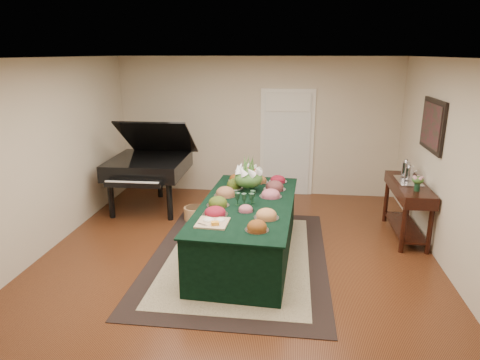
# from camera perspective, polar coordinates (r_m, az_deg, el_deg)

# --- Properties ---
(ground) EXTENTS (6.00, 6.00, 0.00)m
(ground) POSITION_cam_1_polar(r_m,az_deg,el_deg) (6.09, -0.36, -10.32)
(ground) COLOR black
(ground) RESTS_ON ground
(area_rug) EXTENTS (2.43, 3.40, 0.01)m
(area_rug) POSITION_cam_1_polar(r_m,az_deg,el_deg) (6.11, -0.17, -10.15)
(area_rug) COLOR black
(area_rug) RESTS_ON ground
(kitchen_doorway) EXTENTS (1.05, 0.07, 2.10)m
(kitchen_doorway) POSITION_cam_1_polar(r_m,az_deg,el_deg) (8.53, 6.26, 4.78)
(kitchen_doorway) COLOR silver
(kitchen_doorway) RESTS_ON ground
(buffet_table) EXTENTS (1.36, 2.68, 0.79)m
(buffet_table) POSITION_cam_1_polar(r_m,az_deg,el_deg) (6.00, 0.96, -6.57)
(buffet_table) COLOR black
(buffet_table) RESTS_ON ground
(food_platters) EXTENTS (1.05, 2.26, 0.12)m
(food_platters) POSITION_cam_1_polar(r_m,az_deg,el_deg) (6.02, 1.16, -2.06)
(food_platters) COLOR silver
(food_platters) RESTS_ON buffet_table
(cutting_board) EXTENTS (0.39, 0.39, 0.10)m
(cutting_board) POSITION_cam_1_polar(r_m,az_deg,el_deg) (5.18, -3.64, -5.42)
(cutting_board) COLOR tan
(cutting_board) RESTS_ON buffet_table
(green_goblets) EXTENTS (0.28, 0.22, 0.18)m
(green_goblets) POSITION_cam_1_polar(r_m,az_deg,el_deg) (5.75, 0.87, -2.51)
(green_goblets) COLOR #13311D
(green_goblets) RESTS_ON buffet_table
(floral_centerpiece) EXTENTS (0.43, 0.43, 0.43)m
(floral_centerpiece) POSITION_cam_1_polar(r_m,az_deg,el_deg) (6.26, 1.15, 0.69)
(floral_centerpiece) COLOR #13311D
(floral_centerpiece) RESTS_ON buffet_table
(grand_piano) EXTENTS (1.46, 1.64, 1.65)m
(grand_piano) POSITION_cam_1_polar(r_m,az_deg,el_deg) (7.87, -12.05, 1.98)
(grand_piano) COLOR black
(grand_piano) RESTS_ON ground
(wicker_basket) EXTENTS (0.35, 0.35, 0.22)m
(wicker_basket) POSITION_cam_1_polar(r_m,az_deg,el_deg) (7.41, -6.12, -4.44)
(wicker_basket) COLOR #A97444
(wicker_basket) RESTS_ON ground
(mahogany_sideboard) EXTENTS (0.45, 1.42, 0.87)m
(mahogany_sideboard) POSITION_cam_1_polar(r_m,az_deg,el_deg) (7.01, 21.53, -1.89)
(mahogany_sideboard) COLOR black
(mahogany_sideboard) RESTS_ON ground
(tea_service) EXTENTS (0.34, 0.58, 0.30)m
(tea_service) POSITION_cam_1_polar(r_m,az_deg,el_deg) (7.11, 21.43, 0.97)
(tea_service) COLOR silver
(tea_service) RESTS_ON mahogany_sideboard
(pink_bouquet) EXTENTS (0.18, 0.18, 0.23)m
(pink_bouquet) POSITION_cam_1_polar(r_m,az_deg,el_deg) (6.56, 22.62, -0.08)
(pink_bouquet) COLOR #13311D
(pink_bouquet) RESTS_ON mahogany_sideboard
(wall_painting) EXTENTS (0.05, 0.95, 0.75)m
(wall_painting) POSITION_cam_1_polar(r_m,az_deg,el_deg) (6.83, 24.29, 6.66)
(wall_painting) COLOR black
(wall_painting) RESTS_ON ground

